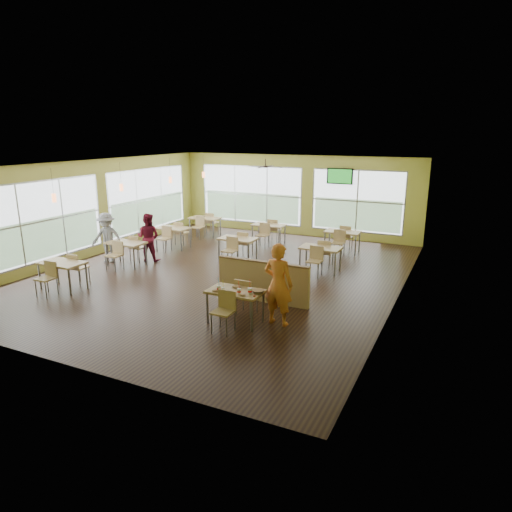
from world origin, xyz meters
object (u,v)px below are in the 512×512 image
half_wall_divider (263,281)px  man_plaid (278,284)px  main_table (235,296)px  food_basket (258,291)px

half_wall_divider → man_plaid: bearing=-52.0°
main_table → food_basket: (0.51, 0.08, 0.15)m
half_wall_divider → food_basket: size_ratio=8.81×
half_wall_divider → food_basket: 1.48m
half_wall_divider → food_basket: bearing=-69.6°
half_wall_divider → man_plaid: man_plaid is taller
man_plaid → half_wall_divider: bearing=-48.3°
man_plaid → food_basket: bearing=38.8°
half_wall_divider → main_table: bearing=-90.0°
main_table → man_plaid: man_plaid is taller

